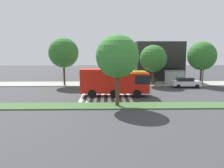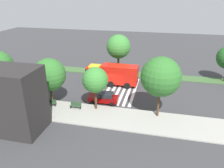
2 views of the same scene
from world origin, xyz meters
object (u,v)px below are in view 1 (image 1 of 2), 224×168
(bus_stop_shelter, at_px, (174,74))
(bench_near_shelter, at_px, (152,82))
(sidewalk_tree_far_east, at_px, (202,56))
(sidewalk_tree_west, at_px, (64,53))
(parked_car_west, at_px, (111,83))
(parked_car_mid, at_px, (186,82))
(fire_truck, at_px, (116,81))
(sidewalk_tree_east, at_px, (153,59))
(median_tree_west, at_px, (117,56))
(sidewalk_tree_center, at_px, (114,60))
(street_lamp, at_px, (203,65))
(bench_west_of_shelter, at_px, (130,82))

(bus_stop_shelter, bearing_deg, bench_near_shelter, -179.74)
(sidewalk_tree_far_east, bearing_deg, sidewalk_tree_west, 180.00)
(parked_car_west, xyz_separation_m, parked_car_mid, (12.51, 0.00, 0.02))
(bench_near_shelter, bearing_deg, fire_truck, -124.27)
(parked_car_west, distance_m, bench_near_shelter, 7.84)
(sidewalk_tree_east, bearing_deg, sidewalk_tree_far_east, -0.00)
(parked_car_mid, xyz_separation_m, bench_near_shelter, (-5.18, 2.78, -0.28))
(parked_car_mid, height_order, sidewalk_tree_east, sidewalk_tree_east)
(sidewalk_tree_east, bearing_deg, median_tree_west, -114.22)
(bus_stop_shelter, distance_m, sidewalk_tree_west, 19.81)
(sidewalk_tree_far_east, bearing_deg, bus_stop_shelter, 172.53)
(bus_stop_shelter, xyz_separation_m, sidewalk_tree_far_east, (4.55, -0.60, 3.31))
(sidewalk_tree_center, relative_size, median_tree_west, 0.78)
(bus_stop_shelter, height_order, sidewalk_tree_far_east, sidewalk_tree_far_east)
(fire_truck, distance_m, street_lamp, 18.03)
(parked_car_west, xyz_separation_m, sidewalk_tree_east, (7.37, 2.20, 3.86))
(sidewalk_tree_far_east, bearing_deg, fire_truck, -148.53)
(bus_stop_shelter, distance_m, sidewalk_tree_far_east, 5.66)
(sidewalk_tree_center, height_order, median_tree_west, median_tree_west)
(fire_truck, bearing_deg, sidewalk_tree_far_east, 32.38)
(fire_truck, xyz_separation_m, bus_stop_shelter, (10.80, 9.99, -0.17))
(bus_stop_shelter, bearing_deg, bench_west_of_shelter, -179.87)
(bus_stop_shelter, height_order, sidewalk_tree_center, sidewalk_tree_center)
(street_lamp, distance_m, sidewalk_tree_center, 15.56)
(bench_near_shelter, height_order, median_tree_west, median_tree_west)
(bench_near_shelter, xyz_separation_m, sidewalk_tree_center, (-6.77, -0.58, 3.93))
(parked_car_mid, xyz_separation_m, median_tree_west, (-12.06, -13.19, 4.74))
(parked_car_mid, relative_size, street_lamp, 0.83)
(bus_stop_shelter, relative_size, sidewalk_tree_center, 0.57)
(parked_car_west, xyz_separation_m, sidewalk_tree_far_east, (15.88, 2.20, 4.33))
(sidewalk_tree_east, relative_size, median_tree_west, 0.88)
(fire_truck, xyz_separation_m, street_lamp, (15.56, 9.00, 1.50))
(street_lamp, bearing_deg, sidewalk_tree_center, 178.52)
(bench_near_shelter, relative_size, sidewalk_tree_far_east, 0.21)
(bus_stop_shelter, height_order, bench_near_shelter, bus_stop_shelter)
(bench_west_of_shelter, xyz_separation_m, sidewalk_tree_center, (-2.87, -0.58, 3.93))
(bench_near_shelter, xyz_separation_m, sidewalk_tree_west, (-15.42, -0.58, 5.15))
(bench_near_shelter, bearing_deg, bench_west_of_shelter, 180.00)
(street_lamp, relative_size, sidewalk_tree_center, 0.93)
(bus_stop_shelter, bearing_deg, median_tree_west, -124.22)
(bench_near_shelter, bearing_deg, sidewalk_tree_far_east, -3.88)
(bench_west_of_shelter, height_order, street_lamp, street_lamp)
(bus_stop_shelter, relative_size, sidewalk_tree_west, 0.43)
(bus_stop_shelter, relative_size, bench_west_of_shelter, 2.19)
(fire_truck, distance_m, sidewalk_tree_far_east, 18.27)
(bench_west_of_shelter, relative_size, sidewalk_tree_far_east, 0.21)
(sidewalk_tree_center, xyz_separation_m, sidewalk_tree_east, (6.82, 0.00, 0.21))
(sidewalk_tree_west, bearing_deg, bench_near_shelter, 2.15)
(sidewalk_tree_west, bearing_deg, sidewalk_tree_far_east, -0.00)
(median_tree_west, bearing_deg, sidewalk_tree_east, 65.78)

